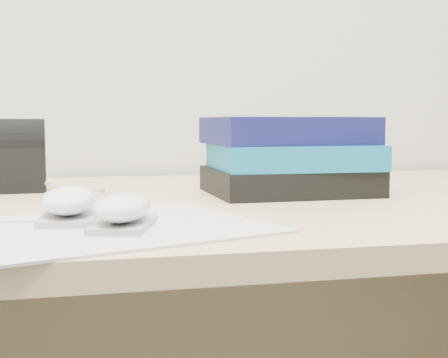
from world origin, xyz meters
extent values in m
cube|color=tan|center=(0.00, 1.58, 0.71)|extent=(1.60, 0.80, 0.03)
cube|color=tan|center=(0.00, 1.96, 0.35)|extent=(1.52, 0.03, 0.35)
cube|color=#9A9AA2|center=(-0.25, 1.34, 0.73)|extent=(0.41, 0.36, 0.00)
cube|color=#A6A7A9|center=(-0.29, 1.38, 0.74)|extent=(0.07, 0.12, 0.01)
ellipsoid|color=white|center=(-0.29, 1.38, 0.76)|extent=(0.07, 0.12, 0.03)
ellipsoid|color=#949496|center=(-0.31, 1.38, 0.78)|extent=(0.01, 0.01, 0.01)
cube|color=#9A9A9C|center=(-0.23, 1.32, 0.74)|extent=(0.09, 0.12, 0.01)
ellipsoid|color=white|center=(-0.23, 1.32, 0.76)|extent=(0.09, 0.12, 0.03)
ellipsoid|color=gray|center=(-0.25, 1.32, 0.77)|extent=(0.01, 0.01, 0.01)
cube|color=black|center=(0.06, 1.61, 0.75)|extent=(0.26, 0.21, 0.04)
cube|color=#0E6E9C|center=(0.06, 1.60, 0.79)|extent=(0.25, 0.20, 0.04)
cube|color=#10134D|center=(0.06, 1.61, 0.83)|extent=(0.26, 0.21, 0.04)
cube|color=silver|center=(0.06, 1.59, 0.86)|extent=(0.25, 0.06, 0.00)
cube|color=black|center=(-0.40, 1.74, 0.77)|extent=(0.14, 0.10, 0.08)
cylinder|color=black|center=(-0.40, 1.74, 0.81)|extent=(0.14, 0.10, 0.09)
camera|label=1|loc=(-0.27, 0.64, 0.85)|focal=50.00mm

